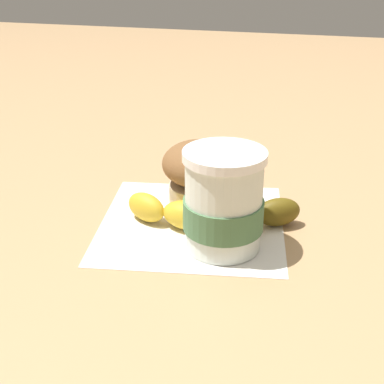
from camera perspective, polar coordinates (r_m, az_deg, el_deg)
name	(u,v)px	position (r m, az deg, el deg)	size (l,w,h in m)	color
ground_plane	(192,223)	(0.67, 0.00, -3.33)	(3.00, 3.00, 0.00)	tan
paper_napkin	(192,223)	(0.67, 0.00, -3.27)	(0.22, 0.22, 0.00)	white
coffee_cup	(223,203)	(0.59, 3.38, -1.20)	(0.09, 0.09, 0.12)	silver
muffin	(199,174)	(0.68, 0.78, 1.94)	(0.09, 0.09, 0.09)	beige
banana	(211,213)	(0.65, 2.06, -2.30)	(0.22, 0.09, 0.04)	gold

